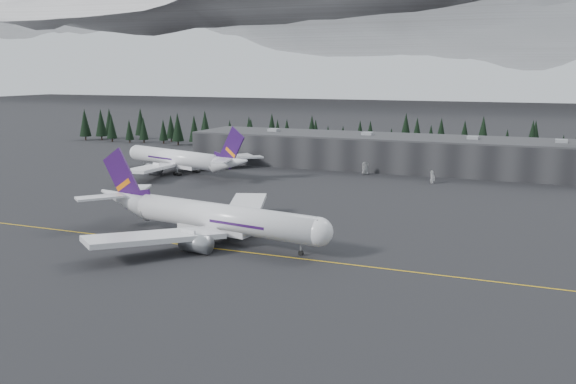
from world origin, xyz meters
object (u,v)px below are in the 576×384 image
at_px(terminal, 392,152).
at_px(gse_vehicle_a, 365,173).
at_px(jet_main, 205,216).
at_px(gse_vehicle_b, 432,181).
at_px(jet_parked, 184,159).

relative_size(terminal, gse_vehicle_a, 34.15).
distance_m(jet_main, gse_vehicle_a, 102.43).
xyz_separation_m(terminal, gse_vehicle_a, (-5.30, -18.96, -5.65)).
relative_size(terminal, gse_vehicle_b, 35.45).
bearing_deg(gse_vehicle_a, jet_main, -123.02).
height_order(terminal, gse_vehicle_b, terminal).
bearing_deg(jet_main, terminal, 92.73).
height_order(terminal, jet_main, jet_main).
relative_size(jet_main, gse_vehicle_a, 13.84).
xyz_separation_m(jet_main, gse_vehicle_a, (8.22, 101.99, -4.75)).
bearing_deg(jet_main, jet_parked, 133.43).
bearing_deg(terminal, jet_parked, -147.83).
bearing_deg(gse_vehicle_a, jet_parked, 172.22).
height_order(jet_parked, gse_vehicle_a, jet_parked).
bearing_deg(jet_parked, gse_vehicle_b, -152.83).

